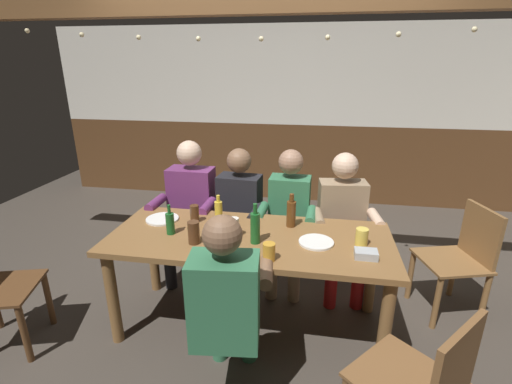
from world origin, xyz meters
TOP-DOWN VIEW (x-y plane):
  - ground_plane at (0.00, 0.00)m, footprint 7.90×7.90m
  - back_wall_upper at (0.00, 2.69)m, footprint 6.58×0.12m
  - back_wall_wainscot at (0.00, 2.69)m, footprint 6.58×0.12m
  - ceiling_beam at (0.00, 0.37)m, footprint 5.92×0.14m
  - dining_table at (0.00, -0.16)m, footprint 1.97×0.81m
  - person_0 at (-0.67, 0.48)m, footprint 0.54×0.52m
  - person_1 at (-0.23, 0.47)m, footprint 0.53×0.54m
  - person_2 at (0.22, 0.47)m, footprint 0.49×0.52m
  - person_3 at (0.68, 0.47)m, footprint 0.56×0.55m
  - person_4 at (-0.01, -0.79)m, footprint 0.53×0.56m
  - chair_empty_far_end at (1.57, 0.29)m, footprint 0.54×0.54m
  - condiment_caddy at (0.77, -0.33)m, footprint 0.14×0.10m
  - plate_0 at (0.46, -0.19)m, footprint 0.23×0.23m
  - plate_1 at (-0.71, -0.00)m, footprint 0.25×0.25m
  - bottle_0 at (-0.28, 0.07)m, footprint 0.06×0.06m
  - bottle_1 at (0.06, -0.25)m, footprint 0.06×0.06m
  - bottle_2 at (0.27, 0.05)m, footprint 0.07×0.07m
  - bottle_3 at (-0.56, -0.22)m, footprint 0.06×0.06m
  - pint_glass_0 at (0.18, -0.46)m, footprint 0.08×0.08m
  - pint_glass_1 at (-0.35, -0.33)m, footprint 0.08×0.08m
  - pint_glass_2 at (-0.45, 0.01)m, footprint 0.07×0.07m
  - pint_glass_3 at (-0.10, -0.18)m, footprint 0.07×0.07m
  - pint_glass_4 at (0.76, -0.16)m, footprint 0.08×0.08m
  - string_lights at (-0.00, 0.32)m, footprint 4.64×0.04m

SIDE VIEW (x-z plane):
  - ground_plane at x=0.00m, z-range 0.00..0.00m
  - chair_empty_far_end at x=1.57m, z-range 0.04..0.92m
  - back_wall_wainscot at x=0.00m, z-range 0.00..1.09m
  - dining_table at x=0.00m, z-range 0.27..1.02m
  - person_4 at x=-0.01m, z-range 0.06..1.26m
  - person_3 at x=0.68m, z-range 0.06..1.27m
  - person_1 at x=-0.23m, z-range 0.06..1.27m
  - person_2 at x=0.22m, z-range 0.06..1.27m
  - person_0 at x=-0.67m, z-range 0.07..1.32m
  - plate_0 at x=0.46m, z-range 0.75..0.76m
  - plate_1 at x=-0.71m, z-range 0.75..0.76m
  - condiment_caddy at x=0.77m, z-range 0.75..0.80m
  - pint_glass_0 at x=0.18m, z-range 0.75..0.86m
  - pint_glass_4 at x=0.76m, z-range 0.75..0.86m
  - pint_glass_2 at x=-0.45m, z-range 0.75..0.88m
  - pint_glass_3 at x=-0.10m, z-range 0.75..0.89m
  - pint_glass_1 at x=-0.35m, z-range 0.75..0.90m
  - bottle_3 at x=-0.56m, z-range 0.72..0.94m
  - bottle_0 at x=-0.28m, z-range 0.73..0.93m
  - bottle_2 at x=0.27m, z-range 0.73..0.98m
  - bottle_1 at x=0.06m, z-range 0.72..1.00m
  - back_wall_upper at x=0.00m, z-range 1.09..2.37m
  - string_lights at x=0.00m, z-range 2.02..2.18m
  - ceiling_beam at x=0.00m, z-range 2.21..2.37m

